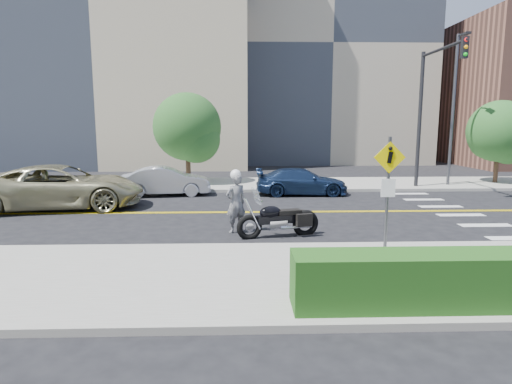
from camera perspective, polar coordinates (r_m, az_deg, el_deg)
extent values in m
plane|color=black|center=(16.99, -3.86, -2.72)|extent=(120.00, 120.00, 0.00)
cube|color=#9E9B91|center=(9.74, -5.43, -11.27)|extent=(60.00, 5.00, 0.15)
cube|color=#9E9B91|center=(24.36, -3.25, 1.04)|extent=(60.00, 5.00, 0.15)
cube|color=tan|center=(41.06, -18.03, 21.32)|extent=(22.00, 14.00, 25.00)
cube|color=#A39984|center=(43.75, 8.30, 17.53)|extent=(18.00, 14.00, 20.00)
cylinder|color=#4C4C51|center=(25.78, 24.76, 9.75)|extent=(0.16, 0.16, 8.00)
cylinder|color=black|center=(24.49, 20.97, 8.89)|extent=(0.20, 0.20, 7.00)
cylinder|color=black|center=(22.75, 23.68, 17.13)|extent=(0.14, 4.40, 0.14)
cube|color=black|center=(20.92, 26.07, 16.93)|extent=(0.28, 0.18, 0.90)
cylinder|color=#4C4C51|center=(11.07, 17.10, -0.73)|extent=(0.08, 0.08, 3.00)
cube|color=#F9D800|center=(10.93, 17.39, 4.42)|extent=(0.78, 0.03, 0.78)
cube|color=white|center=(11.01, 17.21, 0.53)|extent=(0.35, 0.03, 0.45)
imported|color=#A1A1A5|center=(13.68, -2.70, -1.47)|extent=(0.84, 0.74, 1.92)
sphere|color=white|center=(13.55, -2.73, 2.31)|extent=(0.35, 0.35, 0.35)
imported|color=tan|center=(19.34, -24.51, 0.64)|extent=(6.91, 4.03, 1.81)
imported|color=silver|center=(21.31, -11.95, 1.42)|extent=(4.44, 2.05, 1.41)
imported|color=navy|center=(21.21, 6.10, 1.38)|extent=(4.50, 1.84, 1.30)
cylinder|color=#382619|center=(24.69, -9.09, 5.82)|extent=(0.28, 0.28, 4.24)
sphere|color=#21561B|center=(24.66, -9.16, 8.57)|extent=(3.82, 3.82, 3.82)
cylinder|color=#382619|center=(28.04, 29.52, 4.81)|extent=(0.24, 0.24, 3.93)
sphere|color=#20571B|center=(28.00, 29.70, 7.05)|extent=(3.47, 3.47, 3.47)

